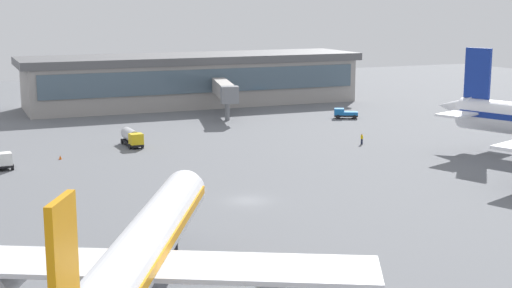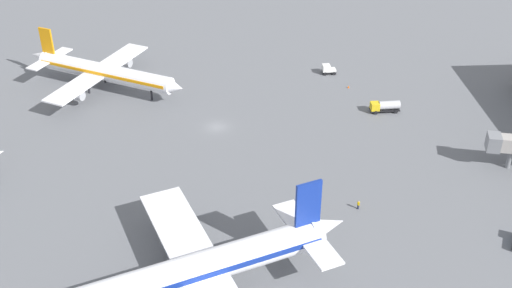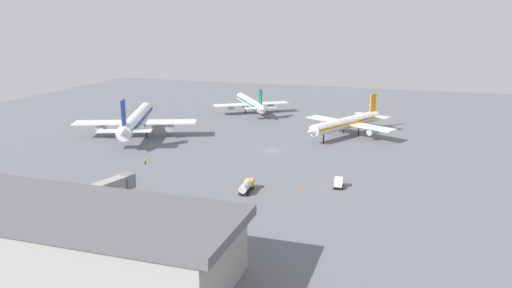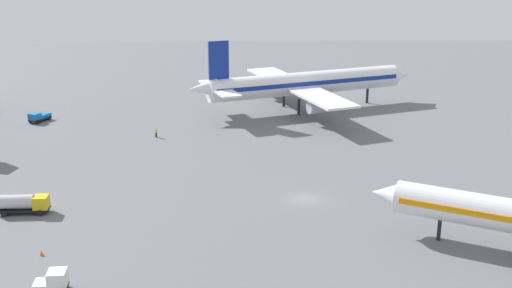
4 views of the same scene
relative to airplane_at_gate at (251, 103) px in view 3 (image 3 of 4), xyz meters
name	(u,v)px [view 3 (image 3 of 4)]	position (x,y,z in m)	size (l,w,h in m)	color
ground	(272,151)	(25.08, -54.25, -4.27)	(288.00, 288.00, 0.00)	slate
terminal_building	(24,230)	(6.21, -132.18, 1.16)	(72.33, 18.66, 10.67)	#9E9993
airplane_at_gate	(251,103)	(0.00, 0.00, 0.00)	(28.40, 33.67, 11.76)	white
airplane_taxiing	(347,123)	(43.44, -28.72, 0.27)	(31.56, 37.88, 12.49)	white
airplane_distant	(136,120)	(-22.88, -50.58, 1.22)	(39.32, 47.69, 15.11)	white
fuel_truck	(247,186)	(29.49, -90.50, -2.89)	(2.43, 6.38, 2.50)	black
baggage_tug	(338,183)	(48.80, -81.05, -3.12)	(2.42, 3.33, 2.30)	black
pushback_tractor	(52,185)	(-14.05, -102.16, -3.30)	(4.79, 3.68, 1.90)	black
ground_crew_worker	(145,161)	(-3.63, -78.23, -3.43)	(0.52, 0.52, 1.67)	#1E2338
jet_bridge	(98,192)	(6.23, -112.73, 0.86)	(7.03, 18.86, 6.74)	#9E9993
safety_cone_near_gate	(302,188)	(41.05, -84.72, -3.97)	(0.44, 0.44, 0.60)	#EA590C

